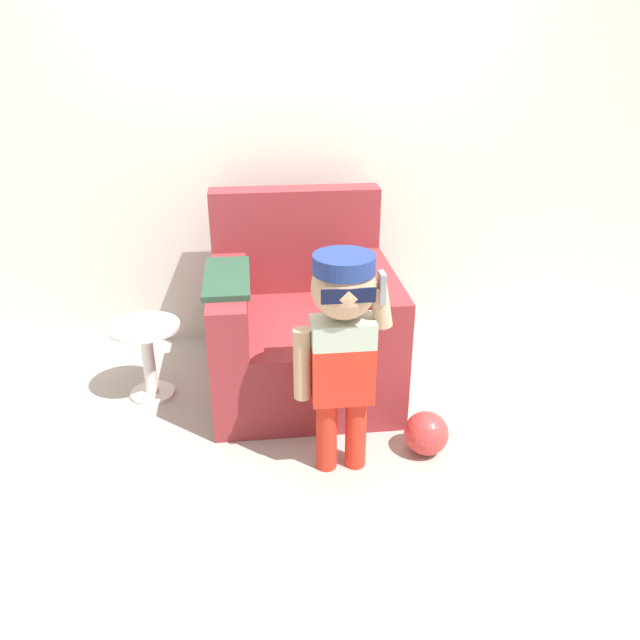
% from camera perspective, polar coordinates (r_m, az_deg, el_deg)
% --- Properties ---
extents(ground_plane, '(10.00, 10.00, 0.00)m').
position_cam_1_polar(ground_plane, '(3.50, -0.54, -7.19)').
color(ground_plane, '#ADA89E').
extents(wall_back, '(10.00, 0.05, 2.60)m').
position_cam_1_polar(wall_back, '(3.86, -2.05, 16.66)').
color(wall_back, silver).
rests_on(wall_back, ground_plane).
extents(armchair, '(1.00, 1.02, 1.04)m').
position_cam_1_polar(armchair, '(3.51, -1.73, -0.48)').
color(armchair, maroon).
rests_on(armchair, ground_plane).
extents(person_child, '(0.43, 0.32, 1.05)m').
position_cam_1_polar(person_child, '(2.65, 2.05, -1.16)').
color(person_child, red).
rests_on(person_child, ground_plane).
extents(side_table, '(0.38, 0.38, 0.43)m').
position_cam_1_polar(side_table, '(3.53, -15.49, -2.95)').
color(side_table, white).
rests_on(side_table, ground_plane).
extents(toy_ball, '(0.21, 0.21, 0.21)m').
position_cam_1_polar(toy_ball, '(3.08, 9.69, -10.17)').
color(toy_ball, '#D13838').
rests_on(toy_ball, ground_plane).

